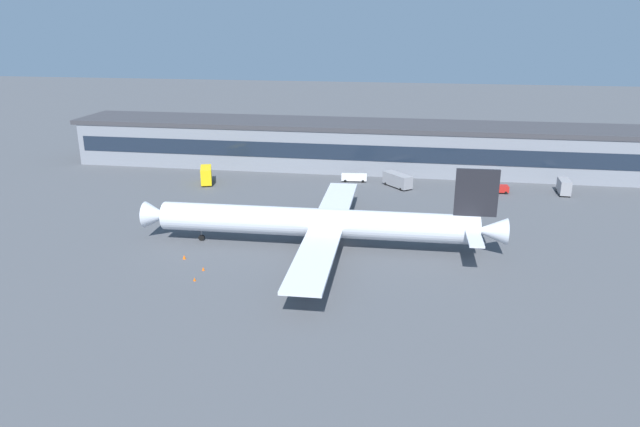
# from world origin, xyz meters

# --- Properties ---
(ground_plane) EXTENTS (600.00, 600.00, 0.00)m
(ground_plane) POSITION_xyz_m (0.00, 0.00, 0.00)
(ground_plane) COLOR #4C4F54
(terminal_building) EXTENTS (167.79, 19.40, 12.55)m
(terminal_building) POSITION_xyz_m (0.00, 59.70, 6.30)
(terminal_building) COLOR gray
(terminal_building) RESTS_ON ground_plane
(airliner) EXTENTS (65.49, 56.49, 15.40)m
(airliner) POSITION_xyz_m (-4.14, -1.66, 4.57)
(airliner) COLOR silver
(airliner) RESTS_ON ground_plane
(catering_truck) EXTENTS (4.83, 7.65, 4.15)m
(catering_truck) POSITION_xyz_m (-39.79, 36.47, 2.29)
(catering_truck) COLOR yellow
(catering_truck) RESTS_ON ground_plane
(fuel_truck) EXTENTS (7.65, 8.16, 3.35)m
(fuel_truck) POSITION_xyz_m (7.60, 41.14, 1.88)
(fuel_truck) COLOR gray
(fuel_truck) RESTS_ON ground_plane
(stair_truck) EXTENTS (2.67, 6.10, 3.55)m
(stair_truck) POSITION_xyz_m (46.66, 41.34, 1.98)
(stair_truck) COLOR gray
(stair_truck) RESTS_ON ground_plane
(belt_loader) EXTENTS (6.55, 2.57, 1.95)m
(belt_loader) POSITION_xyz_m (-3.48, 44.43, 1.15)
(belt_loader) COLOR white
(belt_loader) RESTS_ON ground_plane
(pushback_tractor) EXTENTS (4.96, 2.91, 1.75)m
(pushback_tractor) POSITION_xyz_m (31.63, 39.98, 1.05)
(pushback_tractor) COLOR red
(pushback_tractor) RESTS_ON ground_plane
(traffic_cone_0) EXTENTS (0.58, 0.58, 0.72)m
(traffic_cone_0) POSITION_xyz_m (-26.50, -11.20, 0.36)
(traffic_cone_0) COLOR #F2590C
(traffic_cone_0) RESTS_ON ground_plane
(traffic_cone_1) EXTENTS (0.45, 0.45, 0.56)m
(traffic_cone_1) POSITION_xyz_m (-21.47, -19.42, 0.28)
(traffic_cone_1) COLOR #F2590C
(traffic_cone_1) RESTS_ON ground_plane
(traffic_cone_2) EXTENTS (0.48, 0.48, 0.60)m
(traffic_cone_2) POSITION_xyz_m (-21.55, -15.30, 0.30)
(traffic_cone_2) COLOR #F2590C
(traffic_cone_2) RESTS_ON ground_plane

